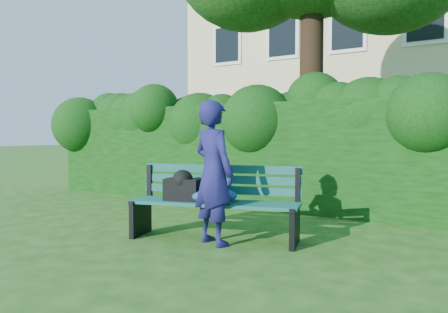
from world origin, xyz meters
The scene contains 5 objects.
ground centered at (0.00, 0.00, 0.00)m, with size 80.00×80.00×0.00m, color #204A15.
apartment_building centered at (0.00, 13.99, 6.00)m, with size 16.00×8.08×12.00m.
hedge centered at (0.00, 2.20, 0.90)m, with size 10.00×1.00×1.80m.
park_bench centered at (0.43, -0.39, 0.51)m, with size 2.11×1.12×0.89m.
man_reading centered at (0.62, -0.56, 0.83)m, with size 0.61×0.40×1.66m, color #181752.
Camera 1 is at (3.47, -4.68, 1.28)m, focal length 35.00 mm.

